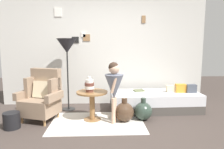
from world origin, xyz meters
The scene contains 16 objects.
ground_plane centered at (0.00, 0.00, 0.00)m, with size 12.00×12.00×0.00m, color #423833.
gallery_wall centered at (0.00, 1.95, 1.30)m, with size 4.80×0.12×2.60m.
rug centered at (-0.14, 0.62, 0.01)m, with size 1.69×1.14×0.01m, color silver.
armchair centered at (-1.20, 0.86, 0.44)m, with size 0.88×0.76×0.97m.
daybed centered at (1.10, 1.30, 0.20)m, with size 1.92×0.85×0.40m.
pillow_head centered at (1.87, 1.25, 0.49)m, with size 0.22×0.12×0.18m, color #474C56.
pillow_mid centered at (1.66, 1.28, 0.49)m, with size 0.22×0.12×0.18m, color orange.
pillow_back centered at (1.45, 1.33, 0.47)m, with size 0.18×0.12×0.14m, color beige.
side_table centered at (-0.24, 0.77, 0.40)m, with size 0.59×0.59×0.56m.
vase_striped centered at (-0.28, 0.73, 0.68)m, with size 0.18×0.18×0.29m.
floor_lamp centered at (-0.79, 1.44, 1.35)m, with size 0.43×0.43×1.56m.
person_child centered at (0.17, 0.59, 0.72)m, with size 0.34×0.34×1.12m.
book_on_daybed centered at (0.77, 1.44, 0.42)m, with size 0.22×0.16×0.03m, color #616845.
demijohn_near centered at (0.37, 0.66, 0.19)m, with size 0.36×0.36×0.45m.
demijohn_far centered at (0.73, 0.73, 0.18)m, with size 0.34×0.34×0.43m.
magazine_basket centered at (-1.60, 0.43, 0.14)m, with size 0.28×0.28×0.28m, color black.
Camera 1 is at (-0.04, -3.09, 1.44)m, focal length 33.63 mm.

